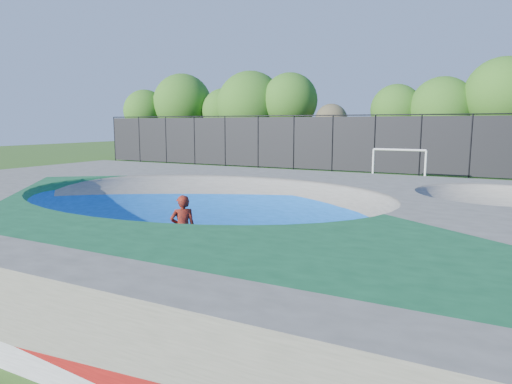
# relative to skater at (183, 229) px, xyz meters

# --- Properties ---
(ground) EXTENTS (120.00, 120.00, 0.00)m
(ground) POSITION_rel_skater_xyz_m (-0.68, 1.78, -0.85)
(ground) COLOR #2D5417
(ground) RESTS_ON ground
(skate_deck) EXTENTS (22.00, 14.00, 1.50)m
(skate_deck) POSITION_rel_skater_xyz_m (-0.68, 1.78, -0.10)
(skate_deck) COLOR gray
(skate_deck) RESTS_ON ground
(skater) EXTENTS (0.73, 0.72, 1.70)m
(skater) POSITION_rel_skater_xyz_m (0.00, 0.00, 0.00)
(skater) COLOR red
(skater) RESTS_ON ground
(skateboard) EXTENTS (0.76, 0.64, 0.05)m
(skateboard) POSITION_rel_skater_xyz_m (0.00, 0.00, -0.82)
(skateboard) COLOR black
(skateboard) RESTS_ON ground
(soccer_goal) EXTENTS (3.02, 0.12, 2.00)m
(soccer_goal) POSITION_rel_skater_xyz_m (1.85, 17.97, 0.53)
(soccer_goal) COLOR white
(soccer_goal) RESTS_ON ground
(fence) EXTENTS (48.09, 0.09, 4.04)m
(fence) POSITION_rel_skater_xyz_m (-0.68, 22.78, 1.25)
(fence) COLOR black
(fence) RESTS_ON ground
(treeline) EXTENTS (51.26, 7.09, 8.24)m
(treeline) POSITION_rel_skater_xyz_m (-1.85, 27.86, 4.12)
(treeline) COLOR #412C20
(treeline) RESTS_ON ground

